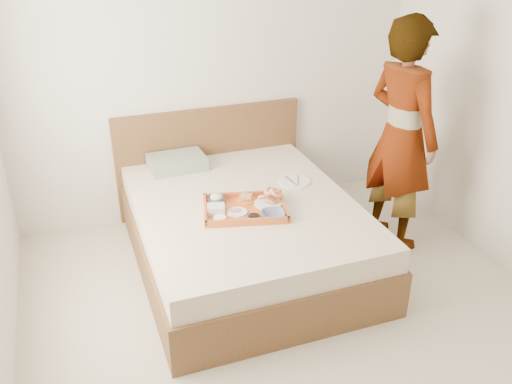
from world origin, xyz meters
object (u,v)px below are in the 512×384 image
object	(u,v)px
bed	(245,233)
person	(401,136)
tray	(245,208)
dinner_plate	(294,181)

from	to	relation	value
bed	person	distance (m)	1.40
tray	bed	bearing A→B (deg)	84.84
tray	person	size ratio (longest dim) A/B	0.32
tray	dinner_plate	xyz separation A→B (m)	(0.53, 0.32, -0.02)
tray	dinner_plate	bearing A→B (deg)	45.44
tray	person	xyz separation A→B (m)	(1.29, 0.06, 0.36)
bed	tray	size ratio (longest dim) A/B	3.43
bed	dinner_plate	world-z (taller)	dinner_plate
bed	dinner_plate	xyz separation A→B (m)	(0.48, 0.18, 0.27)
tray	person	world-z (taller)	person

